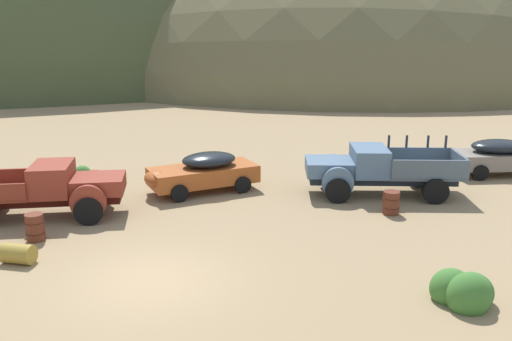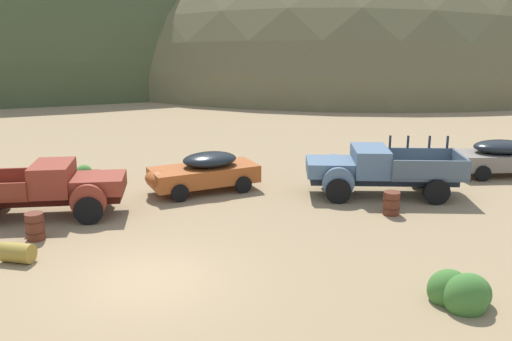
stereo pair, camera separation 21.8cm
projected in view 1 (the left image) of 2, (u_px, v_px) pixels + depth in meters
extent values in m
plane|color=#937A56|center=(151.00, 281.00, 14.69)|extent=(300.00, 300.00, 0.00)
ellipsoid|color=brown|center=(328.00, 71.00, 75.76)|extent=(70.94, 70.89, 37.15)
cube|color=#42140D|center=(38.00, 199.00, 19.34)|extent=(5.61, 1.09, 0.36)
cube|color=maroon|center=(99.00, 184.00, 19.49)|extent=(1.81, 1.70, 0.55)
cube|color=#B7B2A8|center=(123.00, 184.00, 19.61)|extent=(0.11, 1.13, 0.44)
cylinder|color=maroon|center=(88.00, 203.00, 18.62)|extent=(1.20, 0.21, 1.20)
cylinder|color=maroon|center=(96.00, 186.00, 20.49)|extent=(1.20, 0.21, 1.20)
cube|color=maroon|center=(52.00, 179.00, 19.22)|extent=(1.35, 1.93, 1.05)
cube|color=black|center=(69.00, 172.00, 19.25)|extent=(0.10, 1.61, 0.59)
cylinder|color=black|center=(89.00, 211.00, 18.64)|extent=(0.97, 0.31, 0.96)
cylinder|color=black|center=(97.00, 193.00, 20.61)|extent=(0.97, 0.31, 0.96)
cube|color=#A34C1E|center=(203.00, 175.00, 22.26)|extent=(4.55, 2.90, 0.68)
ellipsoid|color=black|center=(209.00, 160.00, 22.22)|extent=(2.55, 2.12, 0.57)
ellipsoid|color=#A34C1E|center=(157.00, 179.00, 21.44)|extent=(1.29, 1.63, 0.61)
cylinder|color=black|center=(165.00, 181.00, 22.57)|extent=(0.71, 0.38, 0.68)
cylinder|color=black|center=(179.00, 193.00, 21.03)|extent=(0.71, 0.38, 0.68)
cylinder|color=black|center=(225.00, 174.00, 23.68)|extent=(0.71, 0.38, 0.68)
cylinder|color=black|center=(242.00, 185.00, 22.13)|extent=(0.71, 0.38, 0.68)
cube|color=#262D39|center=(382.00, 178.00, 21.87)|extent=(5.75, 2.07, 0.36)
cube|color=slate|center=(329.00, 167.00, 21.81)|extent=(2.10, 2.09, 0.55)
cube|color=#B7B2A8|center=(308.00, 167.00, 21.84)|extent=(0.31, 1.22, 0.44)
cylinder|color=slate|center=(332.00, 168.00, 22.92)|extent=(1.21, 0.41, 1.20)
cylinder|color=slate|center=(338.00, 183.00, 20.87)|extent=(1.21, 0.41, 1.20)
cube|color=slate|center=(369.00, 161.00, 21.70)|extent=(1.68, 2.26, 1.05)
cube|color=black|center=(354.00, 155.00, 21.67)|extent=(0.38, 1.72, 0.59)
cube|color=#4D5B67|center=(422.00, 173.00, 21.77)|extent=(3.22, 2.65, 0.12)
cube|color=#4D5B67|center=(416.00, 156.00, 22.70)|extent=(2.83, 0.65, 0.70)
cube|color=#4D5B67|center=(431.00, 169.00, 20.63)|extent=(2.83, 0.65, 0.70)
cube|color=#4D5B67|center=(459.00, 163.00, 21.63)|extent=(0.51, 2.12, 0.70)
cube|color=#262D39|center=(446.00, 142.00, 22.51)|extent=(0.09, 0.09, 0.50)
cube|color=#262D39|center=(428.00, 141.00, 22.53)|extent=(0.09, 0.09, 0.50)
cube|color=#262D39|center=(407.00, 141.00, 22.55)|extent=(0.09, 0.09, 0.50)
cube|color=#262D39|center=(389.00, 141.00, 22.57)|extent=(0.09, 0.09, 0.50)
cylinder|color=black|center=(332.00, 175.00, 23.04)|extent=(1.00, 0.46, 0.96)
cylinder|color=black|center=(338.00, 190.00, 20.89)|extent=(1.00, 0.46, 0.96)
cylinder|color=black|center=(420.00, 175.00, 22.95)|extent=(1.00, 0.46, 0.96)
cylinder|color=black|center=(436.00, 191.00, 20.80)|extent=(1.00, 0.46, 0.96)
cube|color=slate|center=(504.00, 159.00, 24.77)|extent=(4.85, 2.25, 0.68)
ellipsoid|color=black|center=(499.00, 146.00, 24.59)|extent=(2.58, 1.82, 0.57)
cylinder|color=black|center=(480.00, 173.00, 23.87)|extent=(0.70, 0.26, 0.68)
cylinder|color=black|center=(462.00, 162.00, 25.63)|extent=(0.70, 0.26, 0.68)
cylinder|color=olive|center=(18.00, 254.00, 15.70)|extent=(1.06, 0.86, 0.57)
cylinder|color=#5B2819|center=(391.00, 203.00, 19.70)|extent=(0.58, 0.58, 0.83)
torus|color=#401C11|center=(391.00, 198.00, 19.66)|extent=(0.62, 0.62, 0.03)
torus|color=#401C11|center=(391.00, 207.00, 19.75)|extent=(0.62, 0.62, 0.03)
cylinder|color=#5B2819|center=(35.00, 227.00, 17.31)|extent=(0.56, 0.56, 0.86)
torus|color=#401C11|center=(34.00, 222.00, 17.26)|extent=(0.61, 0.61, 0.03)
torus|color=#401C11|center=(36.00, 232.00, 17.35)|extent=(0.61, 0.61, 0.03)
ellipsoid|color=#4C8438|center=(83.00, 174.00, 24.09)|extent=(0.75, 0.68, 0.80)
ellipsoid|color=#4C8438|center=(80.00, 175.00, 24.16)|extent=(0.76, 0.68, 0.63)
ellipsoid|color=#4C8438|center=(83.00, 176.00, 24.10)|extent=(0.54, 0.49, 0.59)
ellipsoid|color=#3D702D|center=(451.00, 289.00, 13.66)|extent=(1.04, 0.94, 1.02)
ellipsoid|color=#3D702D|center=(468.00, 296.00, 13.22)|extent=(1.07, 0.96, 1.15)
ellipsoid|color=#3D702D|center=(471.00, 292.00, 13.49)|extent=(1.08, 0.97, 0.99)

